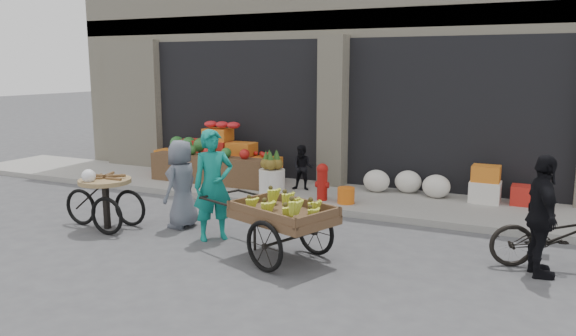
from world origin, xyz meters
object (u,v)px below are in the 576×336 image
at_px(vendor_grey, 181,184).
at_px(pineapple_bin, 272,182).
at_px(orange_bucket, 346,195).
at_px(banana_cart, 281,210).
at_px(fire_hydrant, 322,180).
at_px(tricycle_cart, 105,195).
at_px(cyclist, 542,216).
at_px(vendor_woman, 213,185).
at_px(seated_person, 303,168).
at_px(bicycle, 557,235).

bearing_deg(vendor_grey, pineapple_bin, 169.58).
relative_size(orange_bucket, banana_cart, 0.13).
height_order(fire_hydrant, tricycle_cart, tricycle_cart).
bearing_deg(cyclist, orange_bucket, 40.08).
bearing_deg(tricycle_cart, fire_hydrant, 45.97).
bearing_deg(banana_cart, vendor_woman, -175.84).
relative_size(tricycle_cart, vendor_grey, 0.98).
bearing_deg(orange_bucket, cyclist, -32.31).
relative_size(vendor_woman, tricycle_cart, 1.19).
relative_size(pineapple_bin, tricycle_cart, 0.36).
height_order(fire_hydrant, orange_bucket, fire_hydrant).
height_order(pineapple_bin, fire_hydrant, fire_hydrant).
relative_size(pineapple_bin, seated_person, 0.56).
bearing_deg(orange_bucket, seated_person, 149.74).
bearing_deg(seated_person, vendor_woman, -100.47).
bearing_deg(tricycle_cart, bicycle, 7.83).
relative_size(vendor_grey, bicycle, 0.85).
xyz_separation_m(seated_person, cyclist, (4.56, -2.82, 0.20)).
bearing_deg(orange_bucket, banana_cart, -87.86).
bearing_deg(bicycle, vendor_woman, 82.71).
distance_m(banana_cart, vendor_grey, 2.30).
bearing_deg(vendor_woman, vendor_grey, 110.23).
distance_m(tricycle_cart, bicycle, 6.80).
height_order(pineapple_bin, cyclist, cyclist).
relative_size(seated_person, vendor_grey, 0.64).
height_order(pineapple_bin, orange_bucket, pineapple_bin).
bearing_deg(banana_cart, cyclist, 34.99).
xyz_separation_m(pineapple_bin, tricycle_cart, (-1.54, -2.97, 0.20)).
relative_size(orange_bucket, vendor_woman, 0.19).
bearing_deg(vendor_woman, tricycle_cart, 140.48).
bearing_deg(fire_hydrant, vendor_woman, -105.38).
xyz_separation_m(orange_bucket, seated_person, (-1.20, 0.70, 0.31)).
relative_size(pineapple_bin, fire_hydrant, 0.73).
bearing_deg(banana_cart, vendor_grey, -178.16).
height_order(fire_hydrant, banana_cart, banana_cart).
relative_size(pineapple_bin, orange_bucket, 1.62).
bearing_deg(seated_person, fire_hydrant, -52.88).
bearing_deg(bicycle, orange_bucket, 46.55).
distance_m(orange_bucket, banana_cart, 3.01).
height_order(seated_person, cyclist, cyclist).
xyz_separation_m(vendor_woman, bicycle, (4.78, 0.87, -0.40)).
relative_size(seated_person, vendor_woman, 0.54).
relative_size(orange_bucket, seated_person, 0.34).
distance_m(bicycle, cyclist, 0.56).
distance_m(fire_hydrant, cyclist, 4.43).
height_order(fire_hydrant, vendor_woman, vendor_woman).
bearing_deg(vendor_woman, banana_cart, -63.91).
height_order(seated_person, tricycle_cart, seated_person).
bearing_deg(tricycle_cart, seated_person, 59.55).
xyz_separation_m(seated_person, bicycle, (4.76, -2.42, -0.13)).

